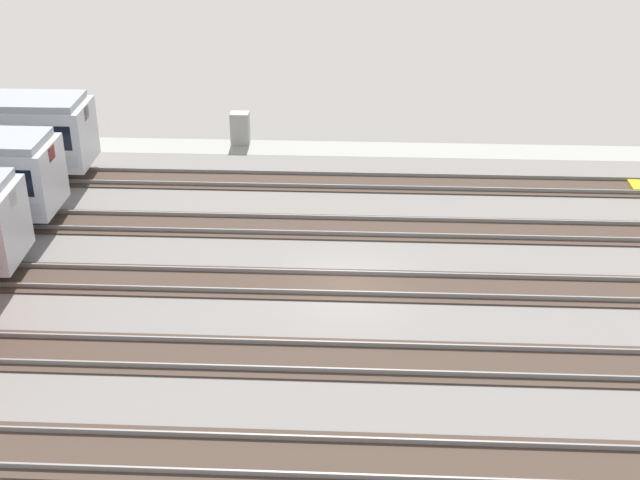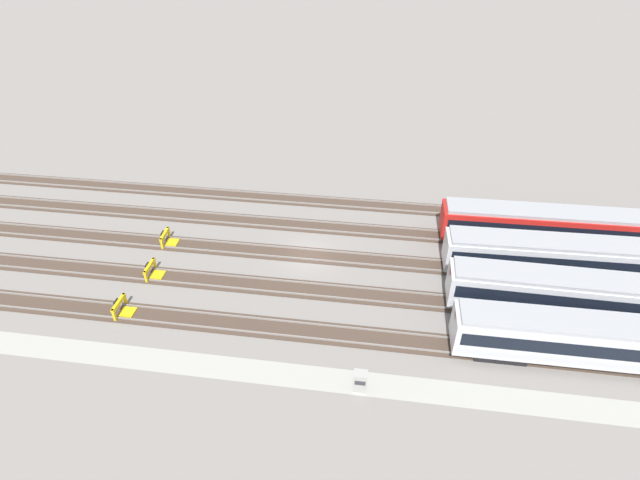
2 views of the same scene
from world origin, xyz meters
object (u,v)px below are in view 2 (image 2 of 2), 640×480
(subway_car_front_row_right_inner, at_px, (543,226))
(bumper_stop_near_inner_track, at_px, (153,271))
(subway_car_front_row_leftmost, at_px, (556,257))
(electrical_cabinet, at_px, (360,381))
(bumper_stop_nearest_track, at_px, (123,308))
(subway_car_front_row_rightmost, at_px, (570,294))
(subway_car_front_row_left_inner, at_px, (588,340))
(bumper_stop_middle_track, at_px, (168,239))

(subway_car_front_row_right_inner, xyz_separation_m, bumper_stop_near_inner_track, (-33.23, -9.20, -1.53))
(subway_car_front_row_leftmost, distance_m, electrical_cabinet, 20.46)
(bumper_stop_nearest_track, distance_m, bumper_stop_near_inner_track, 4.61)
(subway_car_front_row_rightmost, distance_m, electrical_cabinet, 17.70)
(subway_car_front_row_left_inner, height_order, electrical_cabinet, subway_car_front_row_left_inner)
(subway_car_front_row_rightmost, bearing_deg, bumper_stop_near_inner_track, -179.96)
(bumper_stop_nearest_track, bearing_deg, bumper_stop_middle_track, 90.18)
(subway_car_front_row_left_inner, height_order, subway_car_front_row_rightmost, same)
(bumper_stop_near_inner_track, xyz_separation_m, bumper_stop_middle_track, (-0.53, 4.60, 0.00))
(subway_car_front_row_leftmost, height_order, subway_car_front_row_right_inner, same)
(subway_car_front_row_leftmost, bearing_deg, bumper_stop_middle_track, -179.99)
(subway_car_front_row_left_inner, relative_size, electrical_cabinet, 11.26)
(subway_car_front_row_right_inner, xyz_separation_m, electrical_cabinet, (-15.07, -18.38, -1.24))
(subway_car_front_row_rightmost, relative_size, bumper_stop_nearest_track, 9.01)
(subway_car_front_row_leftmost, bearing_deg, subway_car_front_row_rightmost, -90.00)
(bumper_stop_nearest_track, distance_m, bumper_stop_middle_track, 9.18)
(subway_car_front_row_leftmost, distance_m, subway_car_front_row_left_inner, 9.21)
(bumper_stop_near_inner_track, distance_m, bumper_stop_middle_track, 4.63)
(subway_car_front_row_leftmost, distance_m, bumper_stop_near_inner_track, 33.58)
(bumper_stop_nearest_track, bearing_deg, subway_car_front_row_leftmost, 15.24)
(bumper_stop_nearest_track, height_order, bumper_stop_middle_track, same)
(subway_car_front_row_right_inner, distance_m, bumper_stop_near_inner_track, 34.51)
(subway_car_front_row_right_inner, distance_m, bumper_stop_nearest_track, 36.47)
(subway_car_front_row_left_inner, distance_m, bumper_stop_nearest_track, 33.76)
(subway_car_front_row_left_inner, relative_size, bumper_stop_middle_track, 8.97)
(subway_car_front_row_right_inner, height_order, bumper_stop_near_inner_track, subway_car_front_row_right_inner)
(subway_car_front_row_left_inner, xyz_separation_m, electrical_cabinet, (-15.07, -4.57, -1.24))
(subway_car_front_row_leftmost, relative_size, bumper_stop_near_inner_track, 9.03)
(subway_car_front_row_left_inner, relative_size, bumper_stop_near_inner_track, 9.00)
(subway_car_front_row_rightmost, xyz_separation_m, bumper_stop_near_inner_track, (-33.23, -0.02, -1.53))
(subway_car_front_row_left_inner, xyz_separation_m, bumper_stop_near_inner_track, (-33.23, 4.61, -1.53))
(subway_car_front_row_right_inner, xyz_separation_m, subway_car_front_row_rightmost, (0.00, -9.18, 0.00))
(subway_car_front_row_leftmost, xyz_separation_m, bumper_stop_middle_track, (-33.76, -0.00, -1.53))
(subway_car_front_row_rightmost, height_order, bumper_stop_near_inner_track, subway_car_front_row_rightmost)
(subway_car_front_row_leftmost, height_order, bumper_stop_middle_track, subway_car_front_row_leftmost)
(subway_car_front_row_left_inner, distance_m, bumper_stop_middle_track, 35.02)
(subway_car_front_row_leftmost, height_order, subway_car_front_row_rightmost, same)
(bumper_stop_middle_track, bearing_deg, subway_car_front_row_leftmost, 0.01)
(subway_car_front_row_right_inner, relative_size, electrical_cabinet, 11.28)
(subway_car_front_row_leftmost, xyz_separation_m, electrical_cabinet, (-15.07, -13.78, -1.24))
(bumper_stop_near_inner_track, bearing_deg, subway_car_front_row_rightmost, 0.04)
(subway_car_front_row_left_inner, bearing_deg, subway_car_front_row_rightmost, 90.00)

